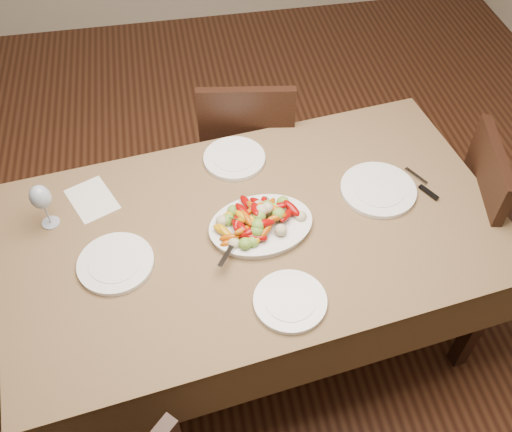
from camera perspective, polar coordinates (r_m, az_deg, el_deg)
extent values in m
plane|color=#3D2012|center=(2.66, -1.36, -14.43)|extent=(6.00, 6.00, 0.00)
cube|color=brown|center=(2.42, 0.00, -6.87)|extent=(1.96, 1.26, 0.76)
ellipsoid|color=white|center=(2.10, 0.49, -1.07)|extent=(0.41, 0.32, 0.02)
cylinder|color=white|center=(2.06, -13.85, -4.62)|extent=(0.27, 0.27, 0.02)
cylinder|color=white|center=(2.28, 12.12, 2.58)|extent=(0.30, 0.30, 0.02)
cylinder|color=white|center=(2.36, -2.18, 5.77)|extent=(0.25, 0.25, 0.02)
cylinder|color=white|center=(1.92, 3.42, -8.52)|extent=(0.25, 0.25, 0.02)
cube|color=silver|center=(2.29, -16.08, 1.61)|extent=(0.22, 0.25, 0.00)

